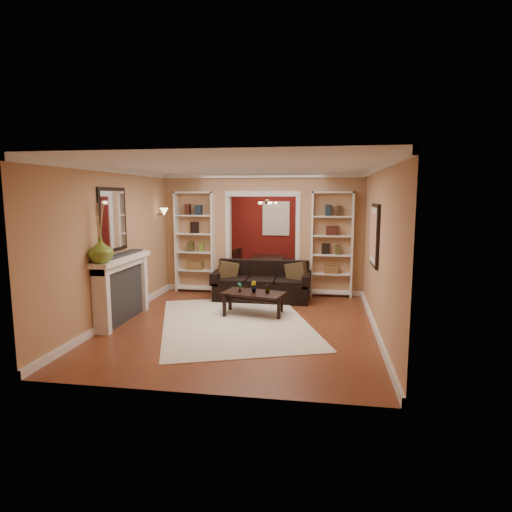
% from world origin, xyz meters
% --- Properties ---
extents(floor, '(8.00, 8.00, 0.00)m').
position_xyz_m(floor, '(0.00, 0.00, 0.00)').
color(floor, brown).
rests_on(floor, ground).
extents(ceiling, '(8.00, 8.00, 0.00)m').
position_xyz_m(ceiling, '(0.00, 0.00, 2.70)').
color(ceiling, white).
rests_on(ceiling, ground).
extents(wall_back, '(8.00, 0.00, 8.00)m').
position_xyz_m(wall_back, '(0.00, 4.00, 1.35)').
color(wall_back, tan).
rests_on(wall_back, ground).
extents(wall_front, '(8.00, 0.00, 8.00)m').
position_xyz_m(wall_front, '(0.00, -4.00, 1.35)').
color(wall_front, tan).
rests_on(wall_front, ground).
extents(wall_left, '(0.00, 8.00, 8.00)m').
position_xyz_m(wall_left, '(-2.25, 0.00, 1.35)').
color(wall_left, tan).
rests_on(wall_left, ground).
extents(wall_right, '(0.00, 8.00, 8.00)m').
position_xyz_m(wall_right, '(2.25, 0.00, 1.35)').
color(wall_right, tan).
rests_on(wall_right, ground).
extents(partition_wall, '(4.50, 0.15, 2.70)m').
position_xyz_m(partition_wall, '(0.00, 1.20, 1.35)').
color(partition_wall, tan).
rests_on(partition_wall, floor).
extents(red_back_panel, '(4.44, 0.04, 2.64)m').
position_xyz_m(red_back_panel, '(0.00, 3.97, 1.32)').
color(red_back_panel, maroon).
rests_on(red_back_panel, floor).
extents(dining_window, '(0.78, 0.03, 0.98)m').
position_xyz_m(dining_window, '(0.00, 3.93, 1.55)').
color(dining_window, '#8CA5CC').
rests_on(dining_window, wall_back).
extents(area_rug, '(3.47, 4.08, 0.01)m').
position_xyz_m(area_rug, '(-0.14, -1.26, 0.01)').
color(area_rug, silver).
rests_on(area_rug, floor).
extents(sofa, '(2.08, 0.90, 0.81)m').
position_xyz_m(sofa, '(0.09, 0.45, 0.41)').
color(sofa, black).
rests_on(sofa, floor).
extents(pillow_left, '(0.42, 0.33, 0.42)m').
position_xyz_m(pillow_left, '(-0.65, 0.43, 0.61)').
color(pillow_left, brown).
rests_on(pillow_left, sofa).
extents(pillow_right, '(0.47, 0.34, 0.46)m').
position_xyz_m(pillow_right, '(0.82, 0.43, 0.63)').
color(pillow_right, brown).
rests_on(pillow_right, sofa).
extents(coffee_table, '(1.23, 0.85, 0.43)m').
position_xyz_m(coffee_table, '(0.10, -0.72, 0.21)').
color(coffee_table, black).
rests_on(coffee_table, floor).
extents(plant_left, '(0.11, 0.12, 0.18)m').
position_xyz_m(plant_left, '(-0.16, -0.72, 0.52)').
color(plant_left, '#336626').
rests_on(plant_left, coffee_table).
extents(plant_center, '(0.15, 0.15, 0.22)m').
position_xyz_m(plant_center, '(0.10, -0.72, 0.53)').
color(plant_center, '#336626').
rests_on(plant_center, coffee_table).
extents(plant_right, '(0.11, 0.11, 0.18)m').
position_xyz_m(plant_right, '(0.36, -0.72, 0.51)').
color(plant_right, '#336626').
rests_on(plant_right, coffee_table).
extents(bookshelf_left, '(0.90, 0.30, 2.30)m').
position_xyz_m(bookshelf_left, '(-1.55, 1.03, 1.15)').
color(bookshelf_left, white).
rests_on(bookshelf_left, floor).
extents(bookshelf_right, '(0.90, 0.30, 2.30)m').
position_xyz_m(bookshelf_right, '(1.55, 1.03, 1.15)').
color(bookshelf_right, white).
rests_on(bookshelf_right, floor).
extents(fireplace, '(0.32, 1.70, 1.16)m').
position_xyz_m(fireplace, '(-2.09, -1.50, 0.58)').
color(fireplace, white).
rests_on(fireplace, floor).
extents(vase, '(0.47, 0.47, 0.40)m').
position_xyz_m(vase, '(-2.09, -2.20, 1.36)').
color(vase, olive).
rests_on(vase, fireplace).
extents(mirror, '(0.03, 0.95, 1.10)m').
position_xyz_m(mirror, '(-2.23, -1.50, 1.80)').
color(mirror, silver).
rests_on(mirror, wall_left).
extents(wall_sconce, '(0.18, 0.18, 0.22)m').
position_xyz_m(wall_sconce, '(-2.15, 0.55, 1.83)').
color(wall_sconce, '#FFE0A5').
rests_on(wall_sconce, wall_left).
extents(framed_art, '(0.04, 0.85, 1.05)m').
position_xyz_m(framed_art, '(2.21, -1.00, 1.55)').
color(framed_art, black).
rests_on(framed_art, wall_right).
extents(dining_table, '(1.62, 0.90, 0.57)m').
position_xyz_m(dining_table, '(-0.08, 2.55, 0.28)').
color(dining_table, black).
rests_on(dining_table, floor).
extents(dining_chair_nw, '(0.53, 0.53, 0.88)m').
position_xyz_m(dining_chair_nw, '(-0.63, 2.25, 0.44)').
color(dining_chair_nw, black).
rests_on(dining_chair_nw, floor).
extents(dining_chair_ne, '(0.46, 0.46, 0.81)m').
position_xyz_m(dining_chair_ne, '(0.47, 2.25, 0.41)').
color(dining_chair_ne, black).
rests_on(dining_chair_ne, floor).
extents(dining_chair_sw, '(0.43, 0.43, 0.84)m').
position_xyz_m(dining_chair_sw, '(-0.63, 2.85, 0.42)').
color(dining_chair_sw, black).
rests_on(dining_chair_sw, floor).
extents(dining_chair_se, '(0.62, 0.62, 0.94)m').
position_xyz_m(dining_chair_se, '(0.47, 2.85, 0.47)').
color(dining_chair_se, black).
rests_on(dining_chair_se, floor).
extents(chandelier, '(0.50, 0.50, 0.30)m').
position_xyz_m(chandelier, '(0.00, 2.70, 2.02)').
color(chandelier, '#402F1D').
rests_on(chandelier, ceiling).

